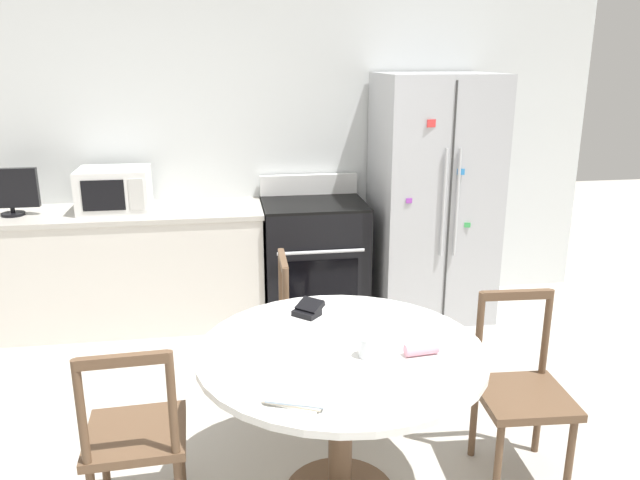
{
  "coord_description": "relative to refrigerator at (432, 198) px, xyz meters",
  "views": [
    {
      "loc": [
        -0.43,
        -2.34,
        2.0
      ],
      "look_at": [
        0.11,
        1.15,
        0.95
      ],
      "focal_mm": 35.0,
      "sensor_mm": 36.0,
      "label": 1
    }
  ],
  "objects": [
    {
      "name": "dining_chair_right",
      "position": [
        -0.22,
        -2.05,
        -0.5
      ],
      "size": [
        0.45,
        0.45,
        0.9
      ],
      "rotation": [
        0.0,
        0.0,
        3.08
      ],
      "color": "brown",
      "rests_on": "ground_plane"
    },
    {
      "name": "candle_glass",
      "position": [
        -1.02,
        -2.21,
        -0.13
      ],
      "size": [
        0.08,
        0.08,
        0.09
      ],
      "color": "silver",
      "rests_on": "dining_table"
    },
    {
      "name": "kitchen_counter",
      "position": [
        -2.35,
        0.09,
        -0.49
      ],
      "size": [
        2.05,
        0.64,
        0.9
      ],
      "color": "silver",
      "rests_on": "ground_plane"
    },
    {
      "name": "dining_table",
      "position": [
        -1.12,
        -2.11,
        -0.31
      ],
      "size": [
        1.27,
        1.27,
        0.77
      ],
      "color": "white",
      "rests_on": "ground_plane"
    },
    {
      "name": "oven_range",
      "position": [
        -0.92,
        0.06,
        -0.47
      ],
      "size": [
        0.78,
        0.68,
        1.08
      ],
      "color": "black",
      "rests_on": "ground_plane"
    },
    {
      "name": "wallet",
      "position": [
        -1.21,
        -1.72,
        -0.14
      ],
      "size": [
        0.17,
        0.17,
        0.07
      ],
      "color": "black",
      "rests_on": "dining_table"
    },
    {
      "name": "refrigerator",
      "position": [
        0.0,
        0.0,
        0.0
      ],
      "size": [
        0.87,
        0.79,
        1.87
      ],
      "color": "#B2B5BA",
      "rests_on": "ground_plane"
    },
    {
      "name": "mail_stack",
      "position": [
        -1.33,
        -2.43,
        -0.16
      ],
      "size": [
        0.34,
        0.37,
        0.02
      ],
      "color": "white",
      "rests_on": "dining_table"
    },
    {
      "name": "dining_chair_far",
      "position": [
        -1.13,
        -1.21,
        -0.5
      ],
      "size": [
        0.43,
        0.43,
        0.9
      ],
      "rotation": [
        0.0,
        0.0,
        4.69
      ],
      "color": "brown",
      "rests_on": "ground_plane"
    },
    {
      "name": "microwave",
      "position": [
        -2.39,
        0.11,
        0.12
      ],
      "size": [
        0.5,
        0.4,
        0.31
      ],
      "color": "white",
      "rests_on": "kitchen_counter"
    },
    {
      "name": "countertop_tv",
      "position": [
        -3.09,
        0.06,
        0.15
      ],
      "size": [
        0.38,
        0.16,
        0.34
      ],
      "color": "black",
      "rests_on": "kitchen_counter"
    },
    {
      "name": "dining_chair_left",
      "position": [
        -2.02,
        -2.14,
        -0.5
      ],
      "size": [
        0.44,
        0.44,
        0.9
      ],
      "rotation": [
        0.0,
        0.0,
        6.33
      ],
      "color": "brown",
      "rests_on": "ground_plane"
    },
    {
      "name": "folded_napkin",
      "position": [
        -0.79,
        -2.22,
        -0.14
      ],
      "size": [
        0.15,
        0.07,
        0.05
      ],
      "color": "pink",
      "rests_on": "dining_table"
    },
    {
      "name": "back_wall",
      "position": [
        -1.16,
        0.45,
        0.36
      ],
      "size": [
        5.2,
        0.1,
        2.6
      ],
      "color": "silver",
      "rests_on": "ground_plane"
    }
  ]
}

